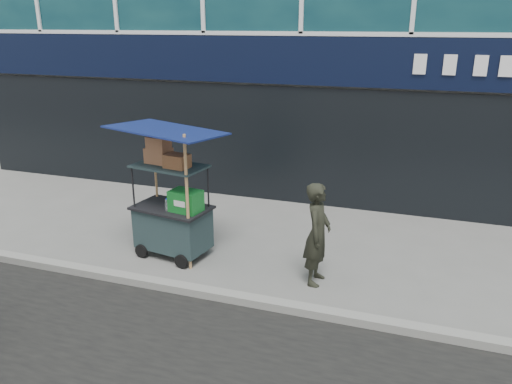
% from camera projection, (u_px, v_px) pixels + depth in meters
% --- Properties ---
extents(ground, '(80.00, 80.00, 0.00)m').
position_uv_depth(ground, '(229.00, 292.00, 7.03)').
color(ground, slate).
rests_on(ground, ground).
extents(curb, '(80.00, 0.18, 0.12)m').
position_uv_depth(curb, '(224.00, 296.00, 6.83)').
color(curb, gray).
rests_on(curb, ground).
extents(vendor_cart, '(1.75, 1.37, 2.16)m').
position_uv_depth(vendor_cart, '(173.00, 211.00, 7.92)').
color(vendor_cart, black).
rests_on(vendor_cart, ground).
extents(vendor_man, '(0.38, 0.56, 1.52)m').
position_uv_depth(vendor_man, '(318.00, 234.00, 7.08)').
color(vendor_man, black).
rests_on(vendor_man, ground).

